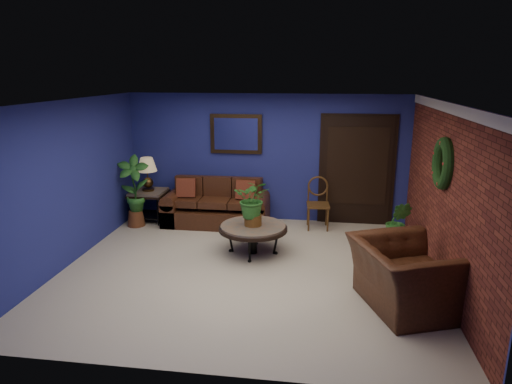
# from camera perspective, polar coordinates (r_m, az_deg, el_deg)

# --- Properties ---
(floor) EXTENTS (5.50, 5.50, 0.00)m
(floor) POSITION_cam_1_polar(r_m,az_deg,el_deg) (7.00, -1.16, -9.65)
(floor) COLOR #BEAF9D
(floor) RESTS_ON ground
(wall_back) EXTENTS (5.50, 0.04, 2.50)m
(wall_back) POSITION_cam_1_polar(r_m,az_deg,el_deg) (9.00, 1.34, 4.26)
(wall_back) COLOR navy
(wall_back) RESTS_ON ground
(wall_left) EXTENTS (0.04, 5.00, 2.50)m
(wall_left) POSITION_cam_1_polar(r_m,az_deg,el_deg) (7.52, -22.37, 1.01)
(wall_left) COLOR navy
(wall_left) RESTS_ON ground
(wall_right_brick) EXTENTS (0.04, 5.00, 2.50)m
(wall_right_brick) POSITION_cam_1_polar(r_m,az_deg,el_deg) (6.73, 22.57, -0.55)
(wall_right_brick) COLOR maroon
(wall_right_brick) RESTS_ON ground
(ceiling) EXTENTS (5.50, 5.00, 0.02)m
(ceiling) POSITION_cam_1_polar(r_m,az_deg,el_deg) (6.39, -1.28, 11.22)
(ceiling) COLOR white
(ceiling) RESTS_ON wall_back
(crown_molding) EXTENTS (0.03, 5.00, 0.14)m
(crown_molding) POSITION_cam_1_polar(r_m,az_deg,el_deg) (6.53, 23.35, 9.50)
(crown_molding) COLOR white
(crown_molding) RESTS_ON wall_right_brick
(wall_mirror) EXTENTS (1.02, 0.06, 0.77)m
(wall_mirror) POSITION_cam_1_polar(r_m,az_deg,el_deg) (8.98, -2.51, 7.26)
(wall_mirror) COLOR #473017
(wall_mirror) RESTS_ON wall_back
(closet_door) EXTENTS (1.44, 0.06, 2.18)m
(closet_door) POSITION_cam_1_polar(r_m,az_deg,el_deg) (8.98, 12.47, 2.58)
(closet_door) COLOR black
(closet_door) RESTS_ON wall_back
(wreath) EXTENTS (0.16, 0.72, 0.72)m
(wreath) POSITION_cam_1_polar(r_m,az_deg,el_deg) (6.66, 22.35, 3.32)
(wreath) COLOR black
(wreath) RESTS_ON wall_right_brick
(sofa) EXTENTS (2.01, 0.87, 0.91)m
(sofa) POSITION_cam_1_polar(r_m,az_deg,el_deg) (8.98, -4.88, -2.09)
(sofa) COLOR #482114
(sofa) RESTS_ON ground
(coffee_table) EXTENTS (1.12, 1.12, 0.48)m
(coffee_table) POSITION_cam_1_polar(r_m,az_deg,el_deg) (7.45, -0.38, -4.59)
(coffee_table) COLOR #524D48
(coffee_table) RESTS_ON ground
(end_table) EXTENTS (0.68, 0.68, 0.62)m
(end_table) POSITION_cam_1_polar(r_m,az_deg,el_deg) (9.30, -13.24, -0.69)
(end_table) COLOR #524D48
(end_table) RESTS_ON ground
(table_lamp) EXTENTS (0.38, 0.38, 0.64)m
(table_lamp) POSITION_cam_1_polar(r_m,az_deg,el_deg) (9.17, -13.45, 2.68)
(table_lamp) COLOR #473017
(table_lamp) RESTS_ON end_table
(side_chair) EXTENTS (0.45, 0.45, 0.98)m
(side_chair) POSITION_cam_1_polar(r_m,az_deg,el_deg) (8.74, 7.75, -0.91)
(side_chair) COLOR #513117
(side_chair) RESTS_ON ground
(armchair) EXTENTS (1.51, 1.61, 0.84)m
(armchair) POSITION_cam_1_polar(r_m,az_deg,el_deg) (6.10, 18.16, -9.96)
(armchair) COLOR #482114
(armchair) RESTS_ON ground
(coffee_plant) EXTENTS (0.58, 0.50, 0.77)m
(coffee_plant) POSITION_cam_1_polar(r_m,az_deg,el_deg) (7.31, -0.38, -1.04)
(coffee_plant) COLOR brown
(coffee_plant) RESTS_ON coffee_table
(floor_plant) EXTENTS (0.47, 0.42, 0.87)m
(floor_plant) POSITION_cam_1_polar(r_m,az_deg,el_deg) (7.88, 17.31, -3.97)
(floor_plant) COLOR brown
(floor_plant) RESTS_ON ground
(tall_plant) EXTENTS (0.66, 0.51, 1.38)m
(tall_plant) POSITION_cam_1_polar(r_m,az_deg,el_deg) (8.99, -15.00, 0.38)
(tall_plant) COLOR brown
(tall_plant) RESTS_ON ground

